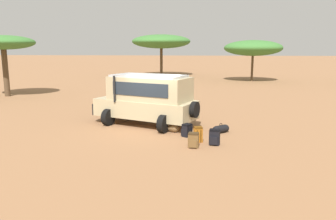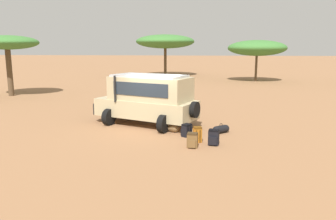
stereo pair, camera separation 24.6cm
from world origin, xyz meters
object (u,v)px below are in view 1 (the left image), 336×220
at_px(backpack_outermost, 214,137).
at_px(acacia_tree_far_left, 3,43).
at_px(acacia_tree_centre_back, 253,48).
at_px(safari_vehicle, 147,99).
at_px(acacia_tree_left_mid, 161,42).
at_px(duffel_bag_low_black_case, 170,127).
at_px(backpack_near_rear_wheel, 193,140).
at_px(backpack_cluster_center, 187,130).
at_px(duffel_bag_soft_canvas, 221,129).
at_px(backpack_beside_front_wheel, 198,135).

xyz_separation_m(backpack_outermost, acacia_tree_far_left, (-15.80, 11.33, 3.75)).
relative_size(backpack_outermost, acacia_tree_centre_back, 0.10).
xyz_separation_m(safari_vehicle, acacia_tree_left_mid, (-3.44, 29.04, 3.28)).
height_order(safari_vehicle, duffel_bag_low_black_case, safari_vehicle).
height_order(backpack_near_rear_wheel, acacia_tree_left_mid, acacia_tree_left_mid).
height_order(backpack_near_rear_wheel, backpack_outermost, backpack_outermost).
xyz_separation_m(safari_vehicle, backpack_cluster_center, (2.04, -1.90, -1.03)).
bearing_deg(duffel_bag_low_black_case, acacia_tree_left_mid, 98.82).
distance_m(safari_vehicle, acacia_tree_centre_back, 24.22).
xyz_separation_m(duffel_bag_low_black_case, acacia_tree_centre_back, (6.59, 23.92, 3.51)).
bearing_deg(backpack_outermost, backpack_near_rear_wheel, -150.79).
bearing_deg(duffel_bag_low_black_case, duffel_bag_soft_canvas, -0.37).
bearing_deg(safari_vehicle, duffel_bag_low_black_case, -42.34).
bearing_deg(acacia_tree_far_left, safari_vehicle, -33.31).
xyz_separation_m(backpack_near_rear_wheel, acacia_tree_left_mid, (-5.83, 32.52, 4.29)).
distance_m(duffel_bag_low_black_case, duffel_bag_soft_canvas, 2.25).
bearing_deg(safari_vehicle, backpack_outermost, -43.73).
xyz_separation_m(duffel_bag_low_black_case, acacia_tree_far_left, (-13.86, 9.42, 3.86)).
height_order(duffel_bag_soft_canvas, acacia_tree_far_left, acacia_tree_far_left).
bearing_deg(backpack_cluster_center, safari_vehicle, 136.93).
relative_size(backpack_cluster_center, duffel_bag_low_black_case, 0.65).
distance_m(backpack_cluster_center, backpack_near_rear_wheel, 1.61).
bearing_deg(acacia_tree_far_left, backpack_beside_front_wheel, -35.94).
distance_m(safari_vehicle, backpack_beside_front_wheel, 3.83).
relative_size(backpack_outermost, acacia_tree_left_mid, 0.07).
distance_m(acacia_tree_far_left, acacia_tree_left_mid, 22.70).
bearing_deg(backpack_beside_front_wheel, safari_vehicle, 133.26).
bearing_deg(acacia_tree_centre_back, safari_vehicle, -108.94).
relative_size(backpack_cluster_center, acacia_tree_far_left, 0.11).
height_order(backpack_beside_front_wheel, acacia_tree_centre_back, acacia_tree_centre_back).
bearing_deg(backpack_beside_front_wheel, backpack_outermost, -28.23).
bearing_deg(acacia_tree_far_left, duffel_bag_low_black_case, -34.21).
xyz_separation_m(backpack_near_rear_wheel, acacia_tree_centre_back, (5.44, 26.27, 3.43)).
xyz_separation_m(duffel_bag_soft_canvas, acacia_tree_centre_back, (4.34, 23.93, 3.53)).
height_order(safari_vehicle, backpack_near_rear_wheel, safari_vehicle).
bearing_deg(backpack_cluster_center, backpack_beside_front_wheel, -57.79).
bearing_deg(duffel_bag_low_black_case, acacia_tree_centre_back, 74.61).
distance_m(backpack_cluster_center, duffel_bag_soft_canvas, 1.64).
xyz_separation_m(backpack_beside_front_wheel, duffel_bag_low_black_case, (-1.30, 1.56, -0.11)).
bearing_deg(backpack_near_rear_wheel, acacia_tree_left_mid, 100.16).
bearing_deg(acacia_tree_centre_back, acacia_tree_left_mid, 150.97).
distance_m(backpack_beside_front_wheel, acacia_tree_far_left, 19.09).
distance_m(acacia_tree_far_left, acacia_tree_centre_back, 25.07).
bearing_deg(acacia_tree_far_left, acacia_tree_left_mid, 66.14).
distance_m(backpack_near_rear_wheel, duffel_bag_low_black_case, 2.62).
relative_size(acacia_tree_far_left, acacia_tree_left_mid, 0.57).
relative_size(acacia_tree_left_mid, acacia_tree_centre_back, 1.29).
bearing_deg(backpack_beside_front_wheel, acacia_tree_left_mid, 100.66).
relative_size(backpack_beside_front_wheel, acacia_tree_far_left, 0.13).
bearing_deg(backpack_near_rear_wheel, safari_vehicle, 124.49).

